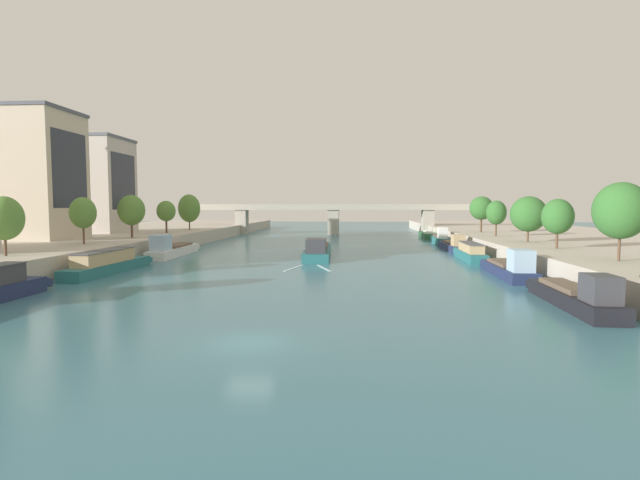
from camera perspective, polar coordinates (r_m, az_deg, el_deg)
ground_plane at (r=26.75m, az=-8.36°, el=-12.09°), size 400.00×400.00×0.00m
quay_left at (r=93.38m, az=-26.45°, el=-0.14°), size 36.00×170.00×2.47m
quay_right at (r=88.12m, az=28.57°, el=-0.44°), size 36.00×170.00×2.47m
barge_midriver at (r=70.81m, az=-0.25°, el=-1.20°), size 4.39×21.60×2.97m
wake_behind_barge at (r=57.30m, az=-1.34°, el=-3.35°), size 5.60×6.00×0.03m
moored_boat_left_midway at (r=58.02m, az=-23.94°, el=-2.54°), size 2.95×15.96×2.59m
moored_boat_left_far at (r=74.48m, az=-17.17°, el=-1.04°), size 3.45×16.63×3.41m
moored_boat_right_near at (r=39.74m, az=28.10°, el=-5.86°), size 2.85×13.42×2.97m
moored_boat_right_downstream at (r=53.87m, az=21.63°, el=-3.13°), size 3.05×13.57×3.22m
moored_boat_right_gap_after at (r=69.01m, az=17.44°, el=-1.44°), size 2.78×13.54×2.39m
moored_boat_right_lone at (r=82.47m, az=15.56°, el=-0.62°), size 2.47×13.47×2.88m
moored_boat_right_far at (r=95.81m, az=14.09°, el=0.14°), size 2.65×12.36×3.43m
moored_boat_right_upstream at (r=112.99m, az=12.73°, el=0.57°), size 3.51×14.98×2.40m
tree_left_midway at (r=56.57m, az=-33.48°, el=2.17°), size 3.60×3.60×5.92m
tree_left_far at (r=68.86m, az=-26.40°, el=2.92°), size 3.29×3.29×6.09m
tree_left_second at (r=79.98m, az=-21.56°, el=3.32°), size 4.11×4.11×6.65m
tree_left_third at (r=91.87m, az=-17.86°, el=3.29°), size 3.37×3.37×5.88m
tree_left_distant at (r=103.04m, az=-15.32°, el=3.66°), size 4.49×4.49×7.34m
tree_right_end_of_row at (r=50.61m, az=32.20°, el=2.98°), size 4.64×4.64×7.09m
tree_right_by_lamp at (r=61.93m, az=26.46°, el=2.52°), size 3.56×3.56×5.78m
tree_right_distant at (r=71.31m, az=23.58°, el=2.86°), size 4.79×4.79×6.27m
tree_right_midway at (r=83.11m, az=20.26°, el=3.08°), size 3.23×3.23×5.83m
tree_right_past_mid at (r=94.67m, az=18.68°, el=3.61°), size 4.32×4.32×6.73m
building_left_tall at (r=83.68m, az=-31.38°, el=6.67°), size 13.25×10.97×19.15m
building_left_corner at (r=99.16m, az=-25.15°, el=5.95°), size 11.19×11.55×17.66m
bridge_far at (r=123.35m, az=1.61°, el=3.03°), size 71.97×4.40×7.85m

